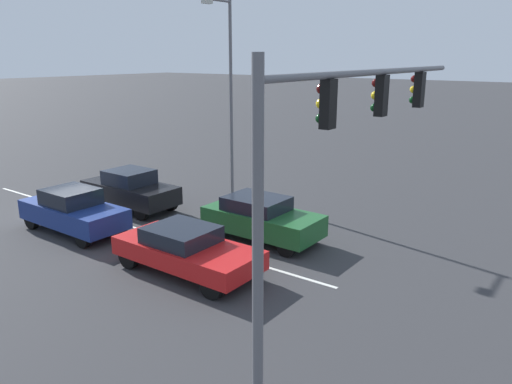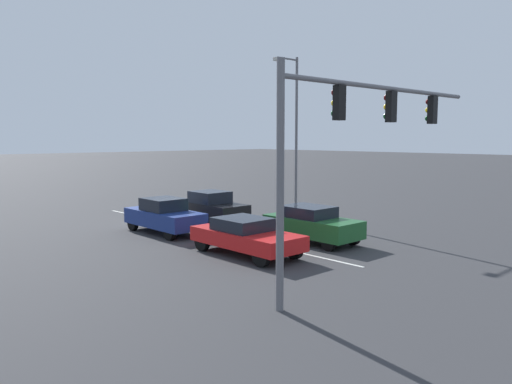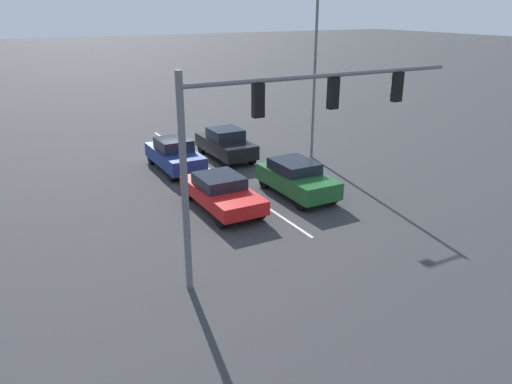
% 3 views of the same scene
% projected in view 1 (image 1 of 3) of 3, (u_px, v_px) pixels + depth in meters
% --- Properties ---
extents(ground_plane, '(240.00, 240.00, 0.00)m').
position_uv_depth(ground_plane, '(78.00, 211.00, 20.60)').
color(ground_plane, '#333335').
extents(lane_stripe_left_divider, '(0.12, 17.96, 0.01)m').
position_uv_depth(lane_stripe_left_divider, '(125.00, 225.00, 18.89)').
color(lane_stripe_left_divider, silver).
rests_on(lane_stripe_left_divider, ground_plane).
extents(car_darkgreen_leftlane_front, '(1.82, 4.13, 1.50)m').
position_uv_depth(car_darkgreen_leftlane_front, '(261.00, 218.00, 17.22)').
color(car_darkgreen_leftlane_front, '#1E5928').
rests_on(car_darkgreen_leftlane_front, ground_plane).
extents(car_red_midlane_front, '(1.90, 4.53, 1.37)m').
position_uv_depth(car_red_midlane_front, '(186.00, 249.00, 14.61)').
color(car_red_midlane_front, red).
rests_on(car_red_midlane_front, ground_plane).
extents(car_navy_midlane_second, '(1.76, 4.30, 1.60)m').
position_uv_depth(car_navy_midlane_second, '(73.00, 211.00, 17.96)').
color(car_navy_midlane_second, navy).
rests_on(car_navy_midlane_second, ground_plane).
extents(car_black_leftlane_second, '(1.80, 4.27, 1.65)m').
position_uv_depth(car_black_leftlane_second, '(130.00, 189.00, 20.69)').
color(car_black_leftlane_second, black).
rests_on(car_black_leftlane_second, ground_plane).
extents(traffic_signal_gantry, '(9.46, 0.37, 6.26)m').
position_uv_depth(traffic_signal_gantry, '(345.00, 132.00, 10.40)').
color(traffic_signal_gantry, slate).
rests_on(traffic_signal_gantry, ground_plane).
extents(street_lamp_left_shoulder, '(1.71, 0.24, 8.51)m').
position_uv_depth(street_lamp_left_shoulder, '(228.00, 88.00, 21.58)').
color(street_lamp_left_shoulder, slate).
rests_on(street_lamp_left_shoulder, ground_plane).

